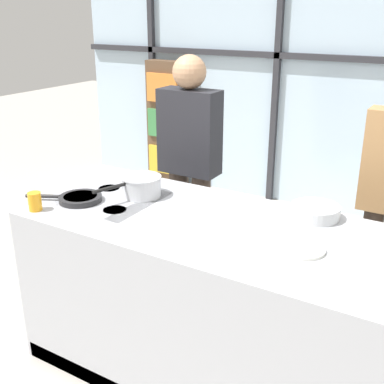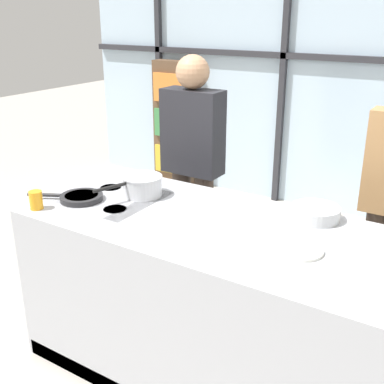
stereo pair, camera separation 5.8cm
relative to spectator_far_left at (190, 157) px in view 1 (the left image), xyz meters
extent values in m
plane|color=#ADA89E|center=(0.70, -0.89, -0.96)|extent=(18.00, 18.00, 0.00)
cube|color=silver|center=(0.70, 1.86, 0.44)|extent=(6.40, 0.04, 2.80)
cube|color=#2D2D33|center=(0.70, 1.81, 0.58)|extent=(6.40, 0.06, 0.06)
cube|color=#2D2D33|center=(-1.60, 1.81, 0.44)|extent=(0.06, 0.06, 2.80)
cube|color=#2D2D33|center=(-0.07, 1.81, 0.44)|extent=(0.06, 0.06, 2.80)
cube|color=brown|center=(-1.32, 1.68, -0.24)|extent=(0.47, 0.16, 1.44)
cube|color=gold|center=(-1.32, 1.59, -0.64)|extent=(0.39, 0.03, 0.32)
cube|color=#3D8447|center=(-1.32, 1.59, -0.21)|extent=(0.39, 0.03, 0.32)
cube|color=orange|center=(-1.32, 1.59, 0.20)|extent=(0.39, 0.03, 0.32)
cube|color=#A8AAB2|center=(0.70, -0.89, -0.49)|extent=(2.06, 0.90, 0.94)
cube|color=black|center=(0.01, -0.89, -0.03)|extent=(0.52, 0.52, 0.01)
cylinder|color=#38383D|center=(-0.12, -1.01, -0.02)|extent=(0.13, 0.13, 0.01)
cylinder|color=#38383D|center=(0.13, -1.01, -0.02)|extent=(0.13, 0.13, 0.01)
cylinder|color=#38383D|center=(-0.12, -0.76, -0.02)|extent=(0.13, 0.13, 0.01)
cylinder|color=#38383D|center=(0.13, -0.76, -0.02)|extent=(0.13, 0.13, 0.01)
cylinder|color=#47382D|center=(0.10, 0.00, -0.54)|extent=(0.14, 0.14, 0.84)
cylinder|color=#47382D|center=(-0.10, 0.00, -0.54)|extent=(0.14, 0.14, 0.84)
cube|color=#232328|center=(0.00, 0.00, 0.19)|extent=(0.44, 0.20, 0.61)
sphere|color=tan|center=(0.00, 0.00, 0.61)|extent=(0.24, 0.24, 0.24)
cylinder|color=#47382D|center=(1.32, 0.00, -0.54)|extent=(0.12, 0.12, 0.84)
cylinder|color=#232326|center=(-0.12, -1.01, 0.00)|extent=(0.24, 0.24, 0.03)
cylinder|color=#B26B2D|center=(-0.12, -1.01, 0.01)|extent=(0.19, 0.19, 0.01)
cylinder|color=#232326|center=(-0.31, -1.11, 0.00)|extent=(0.18, 0.11, 0.02)
cylinder|color=silver|center=(0.13, -0.76, 0.04)|extent=(0.23, 0.23, 0.12)
cylinder|color=silver|center=(0.13, -0.76, 0.10)|extent=(0.24, 0.24, 0.01)
cylinder|color=black|center=(0.06, -0.97, 0.08)|extent=(0.09, 0.20, 0.02)
cylinder|color=white|center=(1.17, -0.95, -0.01)|extent=(0.22, 0.22, 0.01)
cylinder|color=silver|center=(1.11, -0.56, 0.01)|extent=(0.26, 0.26, 0.07)
cylinder|color=#4C4C51|center=(1.11, -0.56, 0.04)|extent=(0.21, 0.21, 0.01)
cylinder|color=orange|center=(-0.23, -1.24, 0.03)|extent=(0.07, 0.07, 0.10)
camera|label=1|loc=(1.74, -2.88, 1.00)|focal=45.00mm
camera|label=2|loc=(1.79, -2.85, 1.00)|focal=45.00mm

